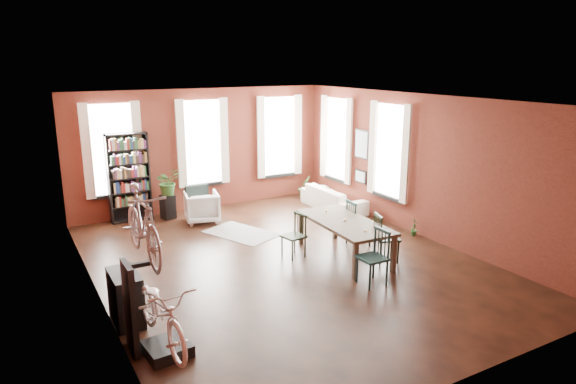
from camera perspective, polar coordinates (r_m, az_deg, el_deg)
room at (r=10.38m, az=-0.85°, el=4.62°), size 9.00×9.04×3.22m
dining_table at (r=10.51m, az=6.27°, el=-5.22°), size 1.15×2.32×0.77m
dining_chair_a at (r=9.30m, az=9.35°, el=-7.22°), size 0.47×0.47×1.01m
dining_chair_b at (r=10.43m, az=0.62°, el=-4.92°), size 0.47×0.47×0.89m
dining_chair_c at (r=10.40m, az=10.90°, el=-5.02°), size 0.57×0.57×0.97m
dining_chair_d at (r=11.21m, az=7.86°, el=-3.42°), size 0.51×0.51×0.99m
bookshelf at (r=13.23m, az=-17.27°, el=1.55°), size 1.00×0.32×2.20m
white_armchair at (r=12.88m, az=-9.57°, el=-1.50°), size 0.94×0.90×0.82m
cream_sofa at (r=13.79m, az=5.07°, el=-0.30°), size 0.61×2.08×0.81m
striped_rug at (r=12.01m, az=-5.22°, el=-4.57°), size 1.59×1.91×0.01m
bike_trainer at (r=7.51m, az=-13.28°, el=-16.59°), size 0.63×0.63×0.17m
bike_wall_rack at (r=7.43m, az=-17.13°, el=-12.27°), size 0.16×0.60×1.30m
console_table at (r=8.35m, az=-17.59°, el=-11.11°), size 0.40×0.80×0.80m
plant_stand at (r=13.34m, az=-13.20°, el=-1.60°), size 0.37×0.37×0.61m
plant_by_sofa at (r=14.89m, az=1.85°, el=-0.16°), size 0.49×0.74×0.30m
plant_small at (r=12.11m, az=13.81°, el=-4.39°), size 0.51×0.48×0.17m
bicycle_floor at (r=7.07m, az=-14.04°, el=-9.78°), size 0.67×0.97×1.79m
bicycle_hung at (r=6.96m, az=-16.03°, el=-0.93°), size 0.47×1.00×1.66m
plant_on_stand at (r=13.21m, az=-13.20°, el=0.81°), size 0.80×0.84×0.53m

